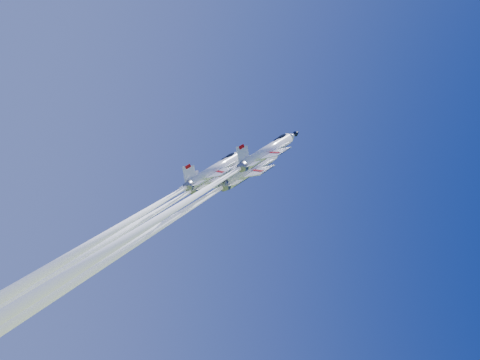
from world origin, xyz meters
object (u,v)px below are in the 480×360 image
jet_left (135,225)px  jet_slot (142,213)px  jet_lead (173,218)px  jet_right (172,210)px

jet_left → jet_slot: jet_left is taller
jet_lead → jet_slot: size_ratio=1.18×
jet_lead → jet_slot: 5.92m
jet_left → jet_right: size_ratio=0.94×
jet_lead → jet_right: jet_lead is taller
jet_lead → jet_right: (-3.92, -9.75, -0.93)m
jet_right → jet_slot: 8.28m
jet_left → jet_right: 13.97m
jet_left → jet_right: jet_right is taller
jet_right → jet_slot: jet_right is taller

